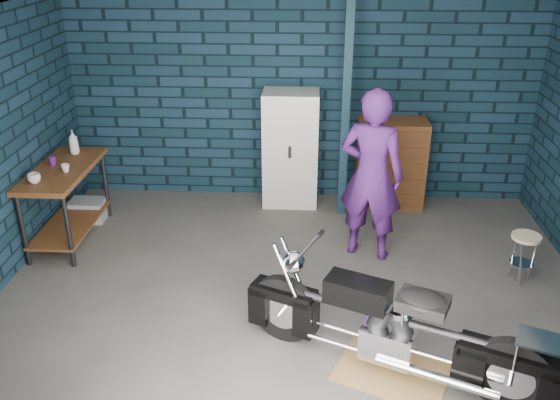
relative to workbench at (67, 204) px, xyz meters
The scene contains 15 objects.
ground 2.92m from the workbench, 21.67° to the right, with size 6.00×6.00×0.00m, color #53514E.
room_walls 3.09m from the workbench, 10.81° to the right, with size 6.02×5.01×2.71m.
support_post 3.47m from the workbench, 15.33° to the left, with size 0.10×0.10×2.70m, color #122C3B.
workbench is the anchor object (origin of this frame).
drip_mat 4.17m from the workbench, 31.08° to the right, with size 0.90×0.67×0.01m, color olive.
motorcycle 4.14m from the workbench, 31.08° to the right, with size 2.27×0.62×1.00m, color black, non-canonical shape.
person 3.52m from the workbench, ahead, with size 0.70×0.46×1.92m, color #4C1D6D.
storage_bin 0.60m from the workbench, 87.71° to the left, with size 0.43×0.30×0.27m, color gray.
locker 2.83m from the workbench, 24.50° to the left, with size 0.71×0.51×1.52m, color silver.
tool_chest 4.04m from the workbench, 16.78° to the left, with size 0.87×0.48×1.16m, color brown.
shop_stool 5.08m from the workbench, ahead, with size 0.30×0.30×0.54m, color #C2B193, non-canonical shape.
cup_a 0.68m from the workbench, 104.00° to the right, with size 0.14×0.14×0.11m, color #C2B193.
cup_b 0.52m from the workbench, 48.65° to the right, with size 0.09×0.09×0.09m, color #C2B193.
mug_purple 0.53m from the workbench, 148.17° to the left, with size 0.08×0.08×0.10m, color #581B6C.
bottle 0.76m from the workbench, 91.51° to the left, with size 0.11×0.11×0.29m, color gray.
Camera 1 is at (0.14, -5.02, 3.41)m, focal length 38.00 mm.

